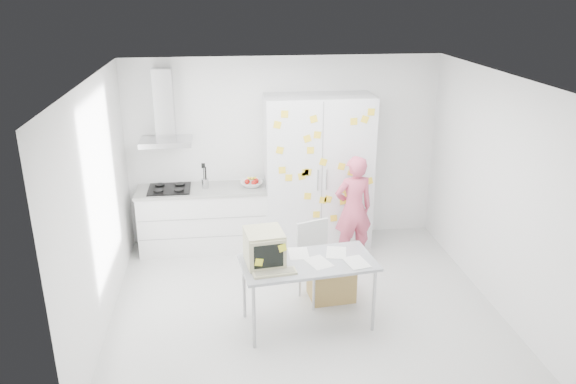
{
  "coord_description": "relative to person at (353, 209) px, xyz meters",
  "views": [
    {
      "loc": [
        -0.9,
        -5.82,
        3.6
      ],
      "look_at": [
        -0.09,
        0.77,
        1.16
      ],
      "focal_mm": 35.0,
      "sensor_mm": 36.0,
      "label": 1
    }
  ],
  "objects": [
    {
      "name": "desk",
      "position": [
        -1.16,
        -1.52,
        0.13
      ],
      "size": [
        1.53,
        0.9,
        1.16
      ],
      "rotation": [
        0.0,
        0.0,
        0.12
      ],
      "color": "gray",
      "rests_on": "ground"
    },
    {
      "name": "cardboard_box",
      "position": [
        -0.49,
        -1.0,
        -0.53
      ],
      "size": [
        0.56,
        0.46,
        0.46
      ],
      "rotation": [
        0.0,
        0.0,
        0.09
      ],
      "color": "#A48547",
      "rests_on": "ground"
    },
    {
      "name": "tall_cabinet",
      "position": [
        -0.4,
        0.57,
        0.35
      ],
      "size": [
        1.5,
        0.68,
        2.2
      ],
      "color": "silver",
      "rests_on": "ground"
    },
    {
      "name": "counter_run",
      "position": [
        -2.05,
        0.6,
        -0.28
      ],
      "size": [
        1.84,
        0.63,
        1.28
      ],
      "color": "white",
      "rests_on": "ground"
    },
    {
      "name": "person",
      "position": [
        0.0,
        0.0,
        0.0
      ],
      "size": [
        0.6,
        0.44,
        1.5
      ],
      "primitive_type": "imported",
      "rotation": [
        0.0,
        0.0,
        3.31
      ],
      "color": "#CC4F6B",
      "rests_on": "ground"
    },
    {
      "name": "range_hood",
      "position": [
        -2.5,
        0.74,
        1.21
      ],
      "size": [
        0.7,
        0.48,
        1.01
      ],
      "color": "silver",
      "rests_on": "walls"
    },
    {
      "name": "floor",
      "position": [
        -0.85,
        -1.1,
        -0.76
      ],
      "size": [
        4.5,
        4.0,
        0.02
      ],
      "primitive_type": "cube",
      "color": "silver",
      "rests_on": "ground"
    },
    {
      "name": "walls",
      "position": [
        -0.85,
        -0.38,
        0.6
      ],
      "size": [
        4.52,
        4.01,
        2.7
      ],
      "color": "white",
      "rests_on": "ground"
    },
    {
      "name": "chair",
      "position": [
        -0.67,
        -0.96,
        -0.2
      ],
      "size": [
        0.56,
        0.56,
        0.97
      ],
      "rotation": [
        0.0,
        0.0,
        0.34
      ],
      "color": "#B6B6B4",
      "rests_on": "ground"
    },
    {
      "name": "ceiling",
      "position": [
        -0.85,
        -1.1,
        1.95
      ],
      "size": [
        4.5,
        4.0,
        0.02
      ],
      "primitive_type": "cube",
      "color": "white",
      "rests_on": "walls"
    }
  ]
}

